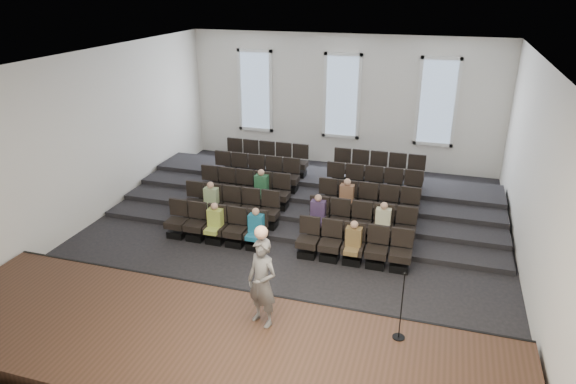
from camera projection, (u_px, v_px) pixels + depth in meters
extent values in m
plane|color=black|center=(288.00, 242.00, 14.35)|extent=(14.00, 14.00, 0.00)
cube|color=white|center=(288.00, 59.00, 12.43)|extent=(12.00, 14.00, 0.02)
cube|color=silver|center=(342.00, 101.00, 19.59)|extent=(12.00, 0.04, 5.00)
cube|color=silver|center=(141.00, 310.00, 7.19)|extent=(12.00, 0.04, 5.00)
cube|color=silver|center=(92.00, 138.00, 15.03)|extent=(0.04, 14.00, 5.00)
cube|color=silver|center=(539.00, 182.00, 11.75)|extent=(0.04, 14.00, 5.00)
cube|color=#44291D|center=(209.00, 351.00, 9.75)|extent=(11.80, 3.60, 0.50)
cube|color=black|center=(244.00, 300.00, 11.31)|extent=(11.80, 0.06, 0.52)
cube|color=black|center=(309.00, 207.00, 16.37)|extent=(11.80, 4.80, 0.15)
cube|color=black|center=(314.00, 199.00, 16.81)|extent=(11.80, 3.75, 0.30)
cube|color=black|center=(317.00, 191.00, 17.24)|extent=(11.80, 2.70, 0.45)
cube|color=black|center=(321.00, 183.00, 17.68)|extent=(11.80, 1.65, 0.60)
cube|color=black|center=(177.00, 233.00, 14.63)|extent=(0.47, 0.43, 0.20)
cube|color=black|center=(176.00, 223.00, 14.51)|extent=(0.55, 0.50, 0.19)
cube|color=black|center=(179.00, 207.00, 14.54)|extent=(0.55, 0.08, 0.50)
cube|color=black|center=(196.00, 236.00, 14.46)|extent=(0.47, 0.43, 0.20)
cube|color=black|center=(196.00, 226.00, 14.35)|extent=(0.55, 0.50, 0.19)
cube|color=black|center=(198.00, 210.00, 14.37)|extent=(0.55, 0.08, 0.50)
cube|color=black|center=(216.00, 239.00, 14.30)|extent=(0.47, 0.43, 0.20)
cube|color=black|center=(215.00, 229.00, 14.18)|extent=(0.55, 0.50, 0.19)
cube|color=black|center=(218.00, 213.00, 14.21)|extent=(0.55, 0.08, 0.50)
cube|color=black|center=(236.00, 242.00, 14.14)|extent=(0.47, 0.43, 0.20)
cube|color=black|center=(235.00, 232.00, 14.02)|extent=(0.55, 0.50, 0.19)
cube|color=black|center=(238.00, 215.00, 14.05)|extent=(0.55, 0.08, 0.50)
cube|color=black|center=(256.00, 245.00, 13.98)|extent=(0.47, 0.43, 0.20)
cube|color=black|center=(256.00, 235.00, 13.86)|extent=(0.55, 0.50, 0.19)
cube|color=black|center=(258.00, 218.00, 13.89)|extent=(0.55, 0.08, 0.50)
cube|color=black|center=(307.00, 253.00, 13.58)|extent=(0.47, 0.43, 0.20)
cube|color=black|center=(308.00, 242.00, 13.46)|extent=(0.55, 0.50, 0.19)
cube|color=black|center=(310.00, 225.00, 13.49)|extent=(0.55, 0.08, 0.50)
cube|color=black|center=(330.00, 256.00, 13.42)|extent=(0.47, 0.43, 0.20)
cube|color=black|center=(330.00, 246.00, 13.30)|extent=(0.55, 0.50, 0.19)
cube|color=black|center=(332.00, 228.00, 13.33)|extent=(0.55, 0.08, 0.50)
cube|color=black|center=(352.00, 259.00, 13.26)|extent=(0.47, 0.43, 0.20)
cube|color=black|center=(353.00, 249.00, 13.14)|extent=(0.55, 0.50, 0.19)
cube|color=black|center=(355.00, 231.00, 13.17)|extent=(0.55, 0.08, 0.50)
cube|color=black|center=(375.00, 263.00, 13.09)|extent=(0.47, 0.43, 0.20)
cube|color=black|center=(376.00, 252.00, 12.97)|extent=(0.55, 0.50, 0.19)
cube|color=black|center=(378.00, 234.00, 13.00)|extent=(0.55, 0.08, 0.50)
cube|color=black|center=(399.00, 266.00, 12.93)|extent=(0.47, 0.43, 0.20)
cube|color=black|center=(400.00, 256.00, 12.81)|extent=(0.55, 0.50, 0.19)
cube|color=black|center=(403.00, 237.00, 12.84)|extent=(0.55, 0.08, 0.50)
cube|color=black|center=(194.00, 214.00, 15.50)|extent=(0.47, 0.43, 0.20)
cube|color=black|center=(193.00, 204.00, 15.38)|extent=(0.55, 0.50, 0.19)
cube|color=black|center=(195.00, 189.00, 15.41)|extent=(0.55, 0.08, 0.50)
cube|color=black|center=(212.00, 216.00, 15.33)|extent=(0.47, 0.43, 0.20)
cube|color=black|center=(211.00, 207.00, 15.22)|extent=(0.55, 0.50, 0.19)
cube|color=black|center=(213.00, 191.00, 15.24)|extent=(0.55, 0.08, 0.50)
cube|color=black|center=(230.00, 219.00, 15.17)|extent=(0.47, 0.43, 0.20)
cube|color=black|center=(230.00, 209.00, 15.05)|extent=(0.55, 0.50, 0.19)
cube|color=black|center=(232.00, 194.00, 15.08)|extent=(0.55, 0.08, 0.50)
cube|color=black|center=(249.00, 221.00, 15.01)|extent=(0.47, 0.43, 0.20)
cube|color=black|center=(249.00, 212.00, 14.89)|extent=(0.55, 0.50, 0.19)
cube|color=black|center=(251.00, 196.00, 14.92)|extent=(0.55, 0.08, 0.50)
cube|color=black|center=(269.00, 224.00, 14.85)|extent=(0.47, 0.43, 0.20)
cube|color=black|center=(268.00, 214.00, 14.73)|extent=(0.55, 0.50, 0.19)
cube|color=black|center=(271.00, 198.00, 14.76)|extent=(0.55, 0.08, 0.50)
cube|color=black|center=(317.00, 231.00, 14.45)|extent=(0.47, 0.43, 0.20)
cube|color=black|center=(317.00, 221.00, 14.33)|extent=(0.55, 0.50, 0.19)
cube|color=black|center=(320.00, 204.00, 14.36)|extent=(0.55, 0.08, 0.50)
cube|color=black|center=(338.00, 233.00, 14.29)|extent=(0.47, 0.43, 0.20)
cube|color=black|center=(339.00, 223.00, 14.17)|extent=(0.55, 0.50, 0.19)
cube|color=black|center=(341.00, 207.00, 14.20)|extent=(0.55, 0.08, 0.50)
cube|color=black|center=(359.00, 236.00, 14.13)|extent=(0.47, 0.43, 0.20)
cube|color=black|center=(360.00, 226.00, 14.01)|extent=(0.55, 0.50, 0.19)
cube|color=black|center=(362.00, 210.00, 14.04)|extent=(0.55, 0.08, 0.50)
cube|color=black|center=(381.00, 239.00, 13.96)|extent=(0.47, 0.43, 0.20)
cube|color=black|center=(382.00, 229.00, 13.84)|extent=(0.55, 0.50, 0.19)
cube|color=black|center=(384.00, 212.00, 13.87)|extent=(0.55, 0.08, 0.50)
cube|color=black|center=(404.00, 242.00, 13.80)|extent=(0.47, 0.43, 0.20)
cube|color=black|center=(405.00, 232.00, 13.68)|extent=(0.55, 0.50, 0.19)
cube|color=black|center=(407.00, 215.00, 13.71)|extent=(0.55, 0.08, 0.50)
cube|color=black|center=(208.00, 196.00, 16.37)|extent=(0.47, 0.42, 0.20)
cube|color=black|center=(208.00, 187.00, 16.25)|extent=(0.55, 0.50, 0.19)
cube|color=black|center=(210.00, 173.00, 16.28)|extent=(0.55, 0.08, 0.50)
cube|color=black|center=(226.00, 198.00, 16.20)|extent=(0.47, 0.42, 0.20)
cube|color=black|center=(225.00, 189.00, 16.09)|extent=(0.55, 0.50, 0.19)
cube|color=black|center=(227.00, 175.00, 16.11)|extent=(0.55, 0.08, 0.50)
cube|color=black|center=(243.00, 201.00, 16.04)|extent=(0.47, 0.42, 0.20)
cube|color=black|center=(243.00, 191.00, 15.92)|extent=(0.55, 0.50, 0.19)
cube|color=black|center=(245.00, 177.00, 15.95)|extent=(0.55, 0.08, 0.50)
cube|color=black|center=(261.00, 203.00, 15.88)|extent=(0.47, 0.42, 0.20)
cube|color=black|center=(261.00, 194.00, 15.76)|extent=(0.55, 0.50, 0.19)
cube|color=black|center=(263.00, 179.00, 15.79)|extent=(0.55, 0.08, 0.50)
cube|color=black|center=(280.00, 205.00, 15.72)|extent=(0.47, 0.42, 0.20)
cube|color=black|center=(280.00, 196.00, 15.60)|extent=(0.55, 0.50, 0.19)
cube|color=black|center=(282.00, 181.00, 15.63)|extent=(0.55, 0.08, 0.50)
cube|color=black|center=(326.00, 211.00, 15.32)|extent=(0.47, 0.42, 0.20)
cube|color=black|center=(326.00, 201.00, 15.20)|extent=(0.55, 0.50, 0.19)
cube|color=black|center=(328.00, 186.00, 15.23)|extent=(0.55, 0.08, 0.50)
cube|color=black|center=(346.00, 213.00, 15.16)|extent=(0.47, 0.42, 0.20)
cube|color=black|center=(346.00, 204.00, 15.04)|extent=(0.55, 0.50, 0.19)
cube|color=black|center=(348.00, 188.00, 15.07)|extent=(0.55, 0.08, 0.50)
cube|color=black|center=(366.00, 216.00, 15.00)|extent=(0.47, 0.42, 0.20)
cube|color=black|center=(366.00, 206.00, 14.88)|extent=(0.55, 0.50, 0.19)
cube|color=black|center=(368.00, 191.00, 14.91)|extent=(0.55, 0.08, 0.50)
cube|color=black|center=(387.00, 219.00, 14.83)|extent=(0.47, 0.42, 0.20)
cube|color=black|center=(387.00, 209.00, 14.71)|extent=(0.55, 0.50, 0.19)
cube|color=black|center=(389.00, 193.00, 14.74)|extent=(0.55, 0.08, 0.50)
cube|color=black|center=(408.00, 221.00, 14.67)|extent=(0.47, 0.42, 0.20)
cube|color=black|center=(409.00, 211.00, 14.55)|extent=(0.55, 0.50, 0.19)
cube|color=black|center=(411.00, 195.00, 14.58)|extent=(0.55, 0.08, 0.50)
cube|color=black|center=(222.00, 180.00, 17.24)|extent=(0.47, 0.42, 0.20)
cube|color=black|center=(221.00, 172.00, 17.12)|extent=(0.55, 0.50, 0.19)
cube|color=black|center=(223.00, 158.00, 17.15)|extent=(0.55, 0.08, 0.50)
cube|color=black|center=(238.00, 182.00, 17.07)|extent=(0.47, 0.42, 0.20)
cube|color=black|center=(238.00, 174.00, 16.96)|extent=(0.55, 0.50, 0.19)
cube|color=black|center=(240.00, 160.00, 16.98)|extent=(0.55, 0.08, 0.50)
cube|color=black|center=(255.00, 184.00, 16.91)|extent=(0.47, 0.42, 0.20)
cube|color=black|center=(255.00, 176.00, 16.79)|extent=(0.55, 0.50, 0.19)
cube|color=black|center=(257.00, 162.00, 16.82)|extent=(0.55, 0.08, 0.50)
cube|color=black|center=(272.00, 186.00, 16.75)|extent=(0.47, 0.42, 0.20)
cube|color=black|center=(272.00, 177.00, 16.63)|extent=(0.55, 0.50, 0.19)
cube|color=black|center=(274.00, 163.00, 16.66)|extent=(0.55, 0.08, 0.50)
cube|color=black|center=(290.00, 188.00, 16.59)|extent=(0.47, 0.42, 0.20)
cube|color=black|center=(290.00, 179.00, 16.47)|extent=(0.55, 0.50, 0.19)
cube|color=black|center=(292.00, 165.00, 16.50)|extent=(0.55, 0.08, 0.50)
cube|color=black|center=(334.00, 193.00, 16.19)|extent=(0.47, 0.42, 0.20)
cube|color=black|center=(334.00, 184.00, 16.07)|extent=(0.55, 0.50, 0.19)
cube|color=black|center=(336.00, 170.00, 16.10)|extent=(0.55, 0.08, 0.50)
cube|color=black|center=(352.00, 196.00, 16.03)|extent=(0.47, 0.42, 0.20)
cube|color=black|center=(353.00, 186.00, 15.91)|extent=(0.55, 0.50, 0.19)
cube|color=black|center=(355.00, 172.00, 15.94)|extent=(0.55, 0.08, 0.50)
cube|color=black|center=(372.00, 198.00, 15.87)|extent=(0.47, 0.42, 0.20)
cube|color=black|center=(372.00, 188.00, 15.75)|extent=(0.55, 0.50, 0.19)
cube|color=black|center=(374.00, 174.00, 15.78)|extent=(0.55, 0.08, 0.50)
cube|color=black|center=(391.00, 200.00, 15.70)|extent=(0.47, 0.42, 0.20)
cube|color=black|center=(392.00, 191.00, 15.58)|extent=(0.55, 0.50, 0.19)
cube|color=black|center=(394.00, 176.00, 15.61)|extent=(0.55, 0.08, 0.50)
cube|color=black|center=(411.00, 202.00, 15.54)|extent=(0.47, 0.42, 0.20)
cube|color=black|center=(412.00, 193.00, 15.42)|extent=(0.55, 0.50, 0.19)
cube|color=black|center=(414.00, 178.00, 15.45)|extent=(0.55, 0.08, 0.50)
cube|color=black|center=(233.00, 166.00, 18.11)|extent=(0.47, 0.42, 0.20)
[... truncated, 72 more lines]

